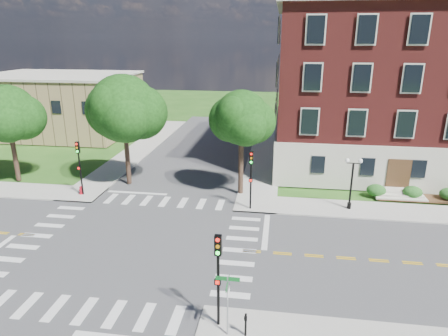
# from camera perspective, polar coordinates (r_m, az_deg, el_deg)

# --- Properties ---
(ground) EXTENTS (160.00, 160.00, 0.00)m
(ground) POSITION_cam_1_polar(r_m,az_deg,el_deg) (28.34, -12.65, -10.39)
(ground) COLOR #245217
(ground) RESTS_ON ground
(road_ew) EXTENTS (90.00, 12.00, 0.01)m
(road_ew) POSITION_cam_1_polar(r_m,az_deg,el_deg) (28.34, -12.65, -10.39)
(road_ew) COLOR #3D3D3F
(road_ew) RESTS_ON ground
(road_ns) EXTENTS (12.00, 90.00, 0.01)m
(road_ns) POSITION_cam_1_polar(r_m,az_deg,el_deg) (28.34, -12.65, -10.38)
(road_ns) COLOR #3D3D3F
(road_ns) RESTS_ON ground
(sidewalk_ne) EXTENTS (34.00, 34.00, 0.12)m
(sidewalk_ne) POSITION_cam_1_polar(r_m,az_deg,el_deg) (41.14, 15.97, -1.37)
(sidewalk_ne) COLOR #9E9B93
(sidewalk_ne) RESTS_ON ground
(sidewalk_nw) EXTENTS (34.00, 34.00, 0.12)m
(sidewalk_nw) POSITION_cam_1_polar(r_m,az_deg,el_deg) (47.72, -23.62, 0.47)
(sidewalk_nw) COLOR #9E9B93
(sidewalk_nw) RESTS_ON ground
(crosswalk_east) EXTENTS (2.20, 10.20, 0.02)m
(crosswalk_east) POSITION_cam_1_polar(r_m,az_deg,el_deg) (26.79, 2.23, -11.71)
(crosswalk_east) COLOR silver
(crosswalk_east) RESTS_ON ground
(stop_bar_east) EXTENTS (0.40, 5.50, 0.00)m
(stop_bar_east) POSITION_cam_1_polar(r_m,az_deg,el_deg) (29.34, 6.01, -8.98)
(stop_bar_east) COLOR silver
(stop_bar_east) RESTS_ON ground
(main_building) EXTENTS (30.60, 22.40, 16.50)m
(main_building) POSITION_cam_1_polar(r_m,az_deg,el_deg) (47.64, 26.34, 10.33)
(main_building) COLOR beige
(main_building) RESTS_ON ground
(secondary_building) EXTENTS (20.40, 15.40, 8.30)m
(secondary_building) POSITION_cam_1_polar(r_m,az_deg,el_deg) (62.42, -22.46, 8.50)
(secondary_building) COLOR #9C8356
(secondary_building) RESTS_ON ground
(tree_b) EXTENTS (5.26, 5.26, 9.18)m
(tree_b) POSITION_cam_1_polar(r_m,az_deg,el_deg) (41.98, -28.52, 6.83)
(tree_b) COLOR #322319
(tree_b) RESTS_ON ground
(tree_c) EXTENTS (6.15, 6.15, 10.20)m
(tree_c) POSITION_cam_1_polar(r_m,az_deg,el_deg) (37.26, -14.15, 8.20)
(tree_c) COLOR #322319
(tree_c) RESTS_ON ground
(tree_d) EXTENTS (4.65, 4.65, 9.12)m
(tree_d) POSITION_cam_1_polar(r_m,az_deg,el_deg) (33.81, 2.52, 7.15)
(tree_d) COLOR #322319
(tree_d) RESTS_ON ground
(traffic_signal_se) EXTENTS (0.33, 0.37, 4.80)m
(traffic_signal_se) POSITION_cam_1_polar(r_m,az_deg,el_deg) (18.96, -0.84, -14.25)
(traffic_signal_se) COLOR black
(traffic_signal_se) RESTS_ON ground
(traffic_signal_ne) EXTENTS (0.32, 0.36, 4.80)m
(traffic_signal_ne) POSITION_cam_1_polar(r_m,az_deg,el_deg) (31.48, 3.88, -0.68)
(traffic_signal_ne) COLOR black
(traffic_signal_ne) RESTS_ON ground
(traffic_signal_nw) EXTENTS (0.34, 0.38, 4.80)m
(traffic_signal_nw) POSITION_cam_1_polar(r_m,az_deg,el_deg) (36.50, -19.99, 0.91)
(traffic_signal_nw) COLOR black
(traffic_signal_nw) RESTS_ON ground
(twin_lamp_west) EXTENTS (1.36, 0.36, 4.23)m
(twin_lamp_west) POSITION_cam_1_polar(r_m,az_deg,el_deg) (33.22, 17.78, -1.73)
(twin_lamp_west) COLOR black
(twin_lamp_west) RESTS_ON ground
(street_sign_pole) EXTENTS (1.10, 1.10, 3.10)m
(street_sign_pole) POSITION_cam_1_polar(r_m,az_deg,el_deg) (18.89, 0.54, -17.59)
(street_sign_pole) COLOR gray
(street_sign_pole) RESTS_ON ground
(push_button_post) EXTENTS (0.14, 0.21, 1.20)m
(push_button_post) POSITION_cam_1_polar(r_m,az_deg,el_deg) (19.75, 3.11, -21.32)
(push_button_post) COLOR black
(push_button_post) RESTS_ON ground
(fire_hydrant) EXTENTS (0.35, 0.35, 0.75)m
(fire_hydrant) POSITION_cam_1_polar(r_m,az_deg,el_deg) (37.45, -19.76, -3.04)
(fire_hydrant) COLOR #B20D1C
(fire_hydrant) RESTS_ON ground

